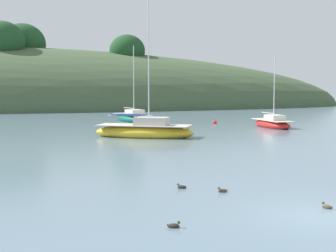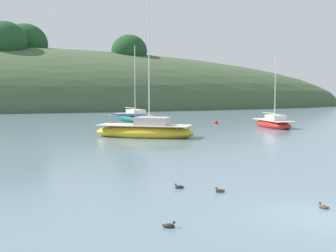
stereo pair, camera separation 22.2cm
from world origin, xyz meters
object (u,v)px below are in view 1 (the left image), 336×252
sailboat_grey_yawl (145,131)px  mooring_buoy_outer (187,128)px  sailboat_red_portside (272,124)px  duck_lone_right (327,207)px  duck_trailing (174,226)px  duck_lead (182,187)px  sailboat_teal_outer (133,118)px  mooring_buoy_inner (215,123)px  duck_straggler (222,191)px

sailboat_grey_yawl → mooring_buoy_outer: (5.20, 6.11, -0.35)m
sailboat_grey_yawl → sailboat_red_portside: bearing=22.7°
duck_lone_right → duck_trailing: (-5.48, -0.91, 0.00)m
duck_lead → sailboat_grey_yawl: bearing=83.3°
sailboat_teal_outer → mooring_buoy_inner: bearing=-34.2°
sailboat_red_portside → duck_lead: bearing=-122.7°
duck_lead → duck_trailing: bearing=-107.8°
mooring_buoy_outer → duck_straggler: 27.06m
duck_lead → duck_straggler: size_ratio=0.99×
sailboat_grey_yawl → mooring_buoy_inner: 14.97m
sailboat_teal_outer → duck_trailing: (-5.81, -40.97, -0.35)m
duck_straggler → duck_trailing: bearing=-126.2°
sailboat_grey_yawl → duck_trailing: bearing=-99.1°
sailboat_red_portside → duck_trailing: bearing=-120.5°
sailboat_red_portside → duck_trailing: 34.89m
sailboat_teal_outer → duck_straggler: (-2.84, -36.91, -0.35)m
sailboat_teal_outer → duck_straggler: sailboat_teal_outer is taller
sailboat_grey_yawl → mooring_buoy_inner: size_ratio=22.01×
mooring_buoy_outer → duck_trailing: 31.75m
duck_lone_right → sailboat_grey_yawl: bearing=93.9°
sailboat_grey_yawl → duck_lone_right: size_ratio=29.36×
mooring_buoy_outer → duck_lead: size_ratio=1.28×
sailboat_red_portside → sailboat_grey_yawl: size_ratio=0.60×
sailboat_teal_outer → duck_lone_right: 40.06m
sailboat_red_portside → duck_lone_right: 31.61m
duck_lone_right → mooring_buoy_inner: bearing=76.6°
duck_lead → sailboat_teal_outer: bearing=83.4°
sailboat_teal_outer → duck_lead: bearing=-96.6°
sailboat_red_portside → mooring_buoy_inner: bearing=125.7°
duck_lone_right → duck_straggler: (-2.51, 3.15, 0.00)m
sailboat_red_portside → sailboat_teal_outer: sailboat_teal_outer is taller
duck_lead → sailboat_red_portside: bearing=57.3°
mooring_buoy_outer → mooring_buoy_inner: bearing=48.3°
sailboat_red_portside → duck_trailing: (-17.69, -30.07, -0.32)m
duck_trailing → duck_straggler: bearing=53.8°
duck_straggler → duck_trailing: size_ratio=1.02×
mooring_buoy_inner → mooring_buoy_outer: size_ratio=1.00×
mooring_buoy_inner → duck_trailing: bearing=-111.1°
sailboat_grey_yawl → sailboat_teal_outer: bearing=83.5°
mooring_buoy_inner → duck_trailing: size_ratio=1.29×
sailboat_red_portside → duck_lead: 29.70m
duck_straggler → sailboat_red_portside: bearing=60.5°
mooring_buoy_outer → duck_lone_right: size_ratio=1.33×
sailboat_teal_outer → duck_lone_right: sailboat_teal_outer is taller
mooring_buoy_inner → mooring_buoy_outer: (-4.62, -5.19, 0.00)m
duck_lead → duck_trailing: same height
sailboat_teal_outer → mooring_buoy_outer: 11.06m
duck_lead → duck_straggler: same height
duck_straggler → mooring_buoy_inner: bearing=71.2°
sailboat_teal_outer → duck_lone_right: size_ratio=21.55×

